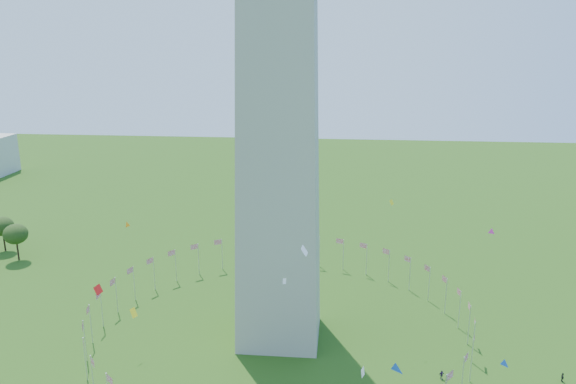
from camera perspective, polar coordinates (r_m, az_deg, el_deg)
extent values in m
cylinder|color=silver|center=(126.86, 17.91, -12.77)|extent=(0.24, 0.24, 9.00)
cylinder|color=silver|center=(132.77, 17.02, -11.38)|extent=(0.24, 0.24, 9.00)
cylinder|color=silver|center=(138.36, 15.74, -10.15)|extent=(0.24, 0.24, 9.00)
cylinder|color=silver|center=(143.51, 14.14, -9.07)|extent=(0.24, 0.24, 9.00)
cylinder|color=silver|center=(148.12, 12.28, -8.16)|extent=(0.24, 0.24, 9.00)
cylinder|color=silver|center=(152.11, 10.21, -7.41)|extent=(0.24, 0.24, 9.00)
cylinder|color=silver|center=(155.41, 7.98, -6.80)|extent=(0.24, 0.24, 9.00)
cylinder|color=silver|center=(157.95, 5.64, -6.35)|extent=(0.24, 0.24, 9.00)
cylinder|color=silver|center=(159.71, 3.21, -6.05)|extent=(0.24, 0.24, 9.00)
cylinder|color=silver|center=(160.66, 0.73, -5.89)|extent=(0.24, 0.24, 9.00)
cylinder|color=silver|center=(160.77, -1.77, -5.88)|extent=(0.24, 0.24, 9.00)
cylinder|color=silver|center=(160.06, -4.26, -6.02)|extent=(0.24, 0.24, 9.00)
cylinder|color=silver|center=(158.52, -6.70, -6.30)|extent=(0.24, 0.24, 9.00)
cylinder|color=silver|center=(156.19, -9.07, -6.73)|extent=(0.24, 0.24, 9.00)
cylinder|color=silver|center=(153.09, -11.33, -7.31)|extent=(0.24, 0.24, 9.00)
cylinder|color=silver|center=(149.29, -13.44, -8.04)|extent=(0.24, 0.24, 9.00)
cylinder|color=silver|center=(144.84, -15.35, -8.93)|extent=(0.24, 0.24, 9.00)
cylinder|color=silver|center=(139.82, -17.03, -9.97)|extent=(0.24, 0.24, 9.00)
cylinder|color=silver|center=(134.34, -18.39, -11.17)|extent=(0.24, 0.24, 9.00)
cylinder|color=silver|center=(128.51, -19.39, -12.53)|extent=(0.24, 0.24, 9.00)
cylinder|color=silver|center=(122.47, -19.92, -14.03)|extent=(0.24, 0.24, 9.00)
cylinder|color=silver|center=(116.39, -19.91, -15.67)|extent=(0.24, 0.24, 9.00)
cylinder|color=silver|center=(110.46, -19.23, -17.40)|extent=(0.24, 0.24, 9.00)
cylinder|color=silver|center=(108.88, 17.29, -17.74)|extent=(0.24, 0.24, 9.00)
cylinder|color=silver|center=(114.73, 18.14, -15.98)|extent=(0.24, 0.24, 9.00)
cylinder|color=silver|center=(120.79, 18.32, -14.31)|extent=(0.24, 0.24, 9.00)
imported|color=#2E1746|center=(115.90, 15.33, -17.47)|extent=(1.25, 0.99, 1.85)
imported|color=black|center=(122.90, 26.11, -16.56)|extent=(0.73, 1.12, 1.86)
plane|color=blue|center=(93.52, 10.96, -17.21)|extent=(1.75, 2.06, 2.59)
plane|color=red|center=(95.19, -18.72, -9.38)|extent=(0.72, 1.81, 1.90)
plane|color=orange|center=(120.54, -16.00, -3.23)|extent=(0.63, 1.48, 1.42)
plane|color=white|center=(106.22, -0.36, -9.05)|extent=(1.20, 0.55, 1.29)
plane|color=white|center=(88.35, 1.68, -5.98)|extent=(1.46, 1.47, 1.75)
plane|color=yellow|center=(119.92, 10.48, -1.04)|extent=(1.00, 1.01, 1.32)
plane|color=blue|center=(96.73, 21.13, -15.96)|extent=(1.10, 0.93, 1.42)
plane|color=white|center=(106.29, 7.62, -17.68)|extent=(1.57, 1.23, 1.88)
plane|color=yellow|center=(120.06, -15.41, -11.74)|extent=(1.02, 2.00, 1.94)
plane|color=#CC2699|center=(114.62, 19.96, -3.82)|extent=(1.13, 0.66, 1.17)
ellipsoid|color=#2F4D19|center=(190.99, -26.95, -3.87)|extent=(6.78, 6.78, 10.60)
ellipsoid|color=#2F4D19|center=(181.45, -25.84, -4.66)|extent=(6.90, 6.90, 10.79)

